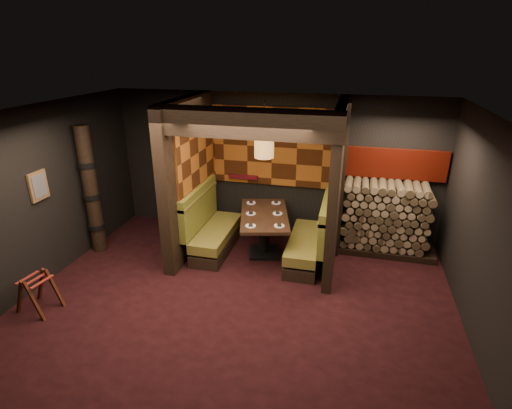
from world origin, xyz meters
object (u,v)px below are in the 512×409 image
object	(u,v)px
booth_bench_left	(211,230)
dining_table	(264,226)
firewood_stack	(389,219)
luggage_rack	(37,291)
totem_column	(91,192)
booth_bench_right	(311,241)
pendant_lamp	(264,144)

from	to	relation	value
booth_bench_left	dining_table	xyz separation A→B (m)	(1.02, 0.05, 0.18)
booth_bench_left	firewood_stack	world-z (taller)	firewood_stack
firewood_stack	luggage_rack	bearing A→B (deg)	-148.50
dining_table	totem_column	size ratio (longest dim) A/B	0.71
luggage_rack	dining_table	bearing A→B (deg)	40.81
booth_bench_left	booth_bench_right	xyz separation A→B (m)	(1.89, 0.00, 0.00)
booth_bench_right	firewood_stack	size ratio (longest dim) A/B	0.92
booth_bench_right	dining_table	world-z (taller)	booth_bench_right
luggage_rack	firewood_stack	bearing A→B (deg)	31.50
booth_bench_left	pendant_lamp	distance (m)	1.99
luggage_rack	totem_column	xyz separation A→B (m)	(-0.25, 1.87, 0.88)
dining_table	totem_column	xyz separation A→B (m)	(-3.11, -0.60, 0.61)
booth_bench_left	pendant_lamp	size ratio (longest dim) A/B	1.66
pendant_lamp	luggage_rack	size ratio (longest dim) A/B	1.53
booth_bench_right	luggage_rack	world-z (taller)	booth_bench_right
booth_bench_left	booth_bench_right	bearing A→B (deg)	0.00
pendant_lamp	firewood_stack	size ratio (longest dim) A/B	0.56
dining_table	totem_column	distance (m)	3.22
booth_bench_left	luggage_rack	size ratio (longest dim) A/B	2.55
booth_bench_right	dining_table	bearing A→B (deg)	176.80
totem_column	firewood_stack	bearing A→B (deg)	13.19
dining_table	luggage_rack	distance (m)	3.78
dining_table	firewood_stack	size ratio (longest dim) A/B	0.99
booth_bench_left	firewood_stack	bearing A→B (deg)	12.17
luggage_rack	firewood_stack	xyz separation A→B (m)	(5.09, 3.12, 0.37)
booth_bench_right	firewood_stack	xyz separation A→B (m)	(1.35, 0.70, 0.28)
dining_table	pendant_lamp	xyz separation A→B (m)	(0.00, -0.05, 1.53)
dining_table	firewood_stack	xyz separation A→B (m)	(2.23, 0.65, 0.10)
booth_bench_left	dining_table	size ratio (longest dim) A/B	0.94
booth_bench_right	pendant_lamp	distance (m)	1.92
booth_bench_left	dining_table	world-z (taller)	booth_bench_left
luggage_rack	totem_column	world-z (taller)	totem_column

